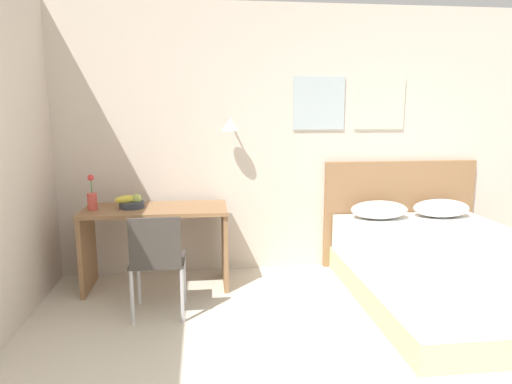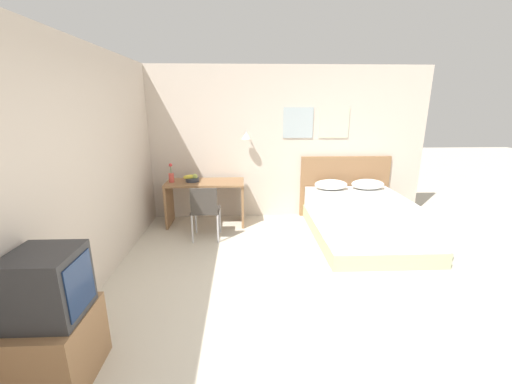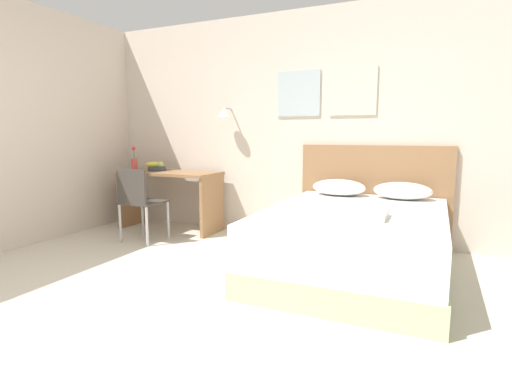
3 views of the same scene
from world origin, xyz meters
The scene contains 10 objects.
wall_back centered at (0.01, 3.03, 1.33)m, with size 5.26×0.31×2.65m.
bed centered at (1.24, 1.92, 0.28)m, with size 1.50×2.03×0.57m.
headboard centered at (1.24, 2.97, 0.55)m, with size 1.62×0.06×1.11m.
pillow_left centered at (0.92, 2.71, 0.66)m, with size 0.57×0.36×0.17m.
pillow_right centered at (1.57, 2.71, 0.66)m, with size 0.57×0.36×0.17m.
folded_towel_near_foot centered at (1.36, 1.62, 0.60)m, with size 0.35×0.32×0.06m.
desk centered at (-1.25, 2.63, 0.53)m, with size 1.30×0.58×0.76m.
desk_chair centered at (-1.19, 1.94, 0.51)m, with size 0.42×0.42×0.85m.
fruit_bowl centered at (-1.47, 2.64, 0.80)m, with size 0.27×0.23×0.13m.
flower_vase centered at (-1.80, 2.60, 0.86)m, with size 0.09×0.09×0.32m.
Camera 1 is at (-0.82, -1.54, 1.66)m, focal length 32.00 mm.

